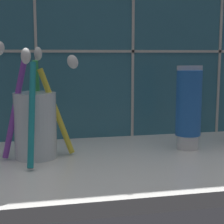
{
  "coord_description": "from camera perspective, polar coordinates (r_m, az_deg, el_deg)",
  "views": [
    {
      "loc": [
        -17.59,
        -54.82,
        18.24
      ],
      "look_at": [
        -5.34,
        1.47,
        9.2
      ],
      "focal_mm": 60.0,
      "sensor_mm": 36.0,
      "label": 1
    }
  ],
  "objects": [
    {
      "name": "sink_counter",
      "position": [
        0.6,
        5.33,
        -7.79
      ],
      "size": [
        73.11,
        32.16,
        2.0
      ],
      "primitive_type": "cube",
      "color": "silver",
      "rests_on": "ground"
    },
    {
      "name": "tile_wall_backsplash",
      "position": [
        0.74,
        1.65,
        13.83
      ],
      "size": [
        83.11,
        1.72,
        49.07
      ],
      "color": "#336B7F",
      "rests_on": "ground"
    },
    {
      "name": "toothpaste_tube",
      "position": [
        0.65,
        11.58,
        0.57
      ],
      "size": [
        4.49,
        4.28,
        14.24
      ],
      "color": "white",
      "rests_on": "sink_counter"
    },
    {
      "name": "toothbrush_cup",
      "position": [
        0.59,
        -11.6,
        -1.4
      ],
      "size": [
        13.27,
        14.24,
        18.23
      ],
      "color": "silver",
      "rests_on": "sink_counter"
    }
  ]
}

